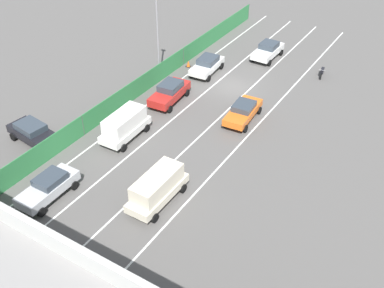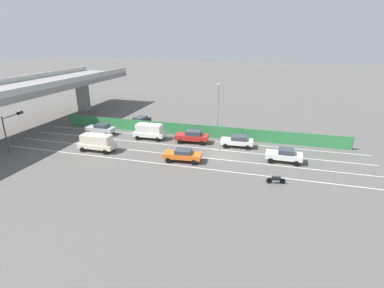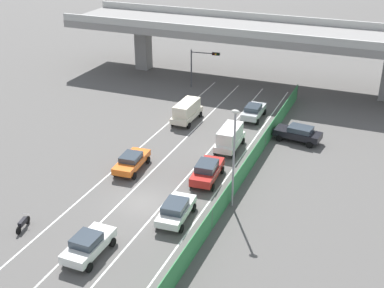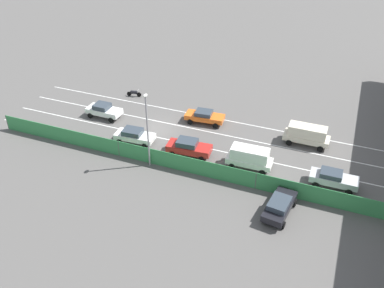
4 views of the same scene
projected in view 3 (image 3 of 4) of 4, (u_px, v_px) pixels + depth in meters
name	position (u px, v px, depth m)	size (l,w,h in m)	color
ground_plane	(143.00, 203.00, 40.24)	(300.00, 300.00, 0.00)	#565451
lane_line_left_edge	(125.00, 160.00, 46.81)	(0.14, 47.79, 0.01)	silver
lane_line_mid_left	(157.00, 166.00, 45.70)	(0.14, 47.79, 0.01)	silver
lane_line_mid_right	(190.00, 173.00, 44.60)	(0.14, 47.79, 0.01)	silver
lane_line_right_edge	(225.00, 180.00, 43.49)	(0.14, 47.79, 0.01)	silver
elevated_overpass	(258.00, 34.00, 63.98)	(50.80, 10.28, 7.93)	gray
green_fence	(242.00, 174.00, 42.58)	(0.10, 43.89, 1.83)	#338447
car_hatchback_white	(176.00, 210.00, 37.72)	(2.29, 4.45, 1.58)	silver
car_van_cream	(187.00, 111.00, 54.44)	(2.06, 4.87, 2.21)	beige
car_sedan_white	(88.00, 244.00, 33.89)	(2.09, 4.27, 1.66)	white
car_sedan_red	(207.00, 170.00, 43.03)	(2.34, 4.77, 1.75)	red
car_sedan_silver	(254.00, 111.00, 55.29)	(1.95, 4.45, 1.62)	#B7BABC
car_van_white	(230.00, 137.00, 48.35)	(2.16, 4.59, 2.24)	silver
car_taxi_orange	(132.00, 161.00, 44.80)	(2.28, 4.68, 1.52)	orange
motorcycle	(23.00, 223.00, 36.86)	(0.65, 1.93, 0.93)	black
parked_sedan_dark	(298.00, 133.00, 50.07)	(4.75, 2.51, 1.61)	black
traffic_light	(202.00, 61.00, 63.24)	(3.71, 0.61, 4.86)	#47474C
street_lamp	(234.00, 150.00, 37.79)	(0.60, 0.36, 8.05)	gray
traffic_cone	(203.00, 224.00, 37.07)	(0.47, 0.47, 0.66)	orange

